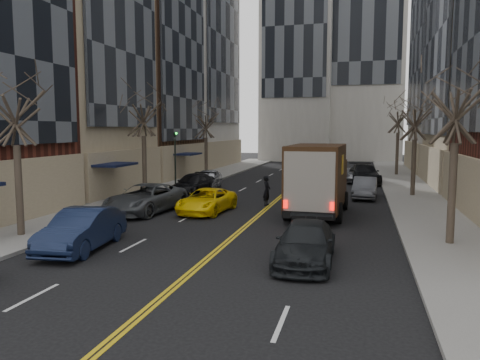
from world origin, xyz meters
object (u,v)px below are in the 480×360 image
object	(u,v)px
ups_truck	(318,180)
observer_sedan	(305,243)
taxi	(207,201)
pedestrian	(267,191)

from	to	relation	value
ups_truck	observer_sedan	world-z (taller)	ups_truck
observer_sedan	taxi	distance (m)	10.70
pedestrian	taxi	bearing A→B (deg)	145.46
observer_sedan	taxi	size ratio (longest dim) A/B	1.01
taxi	observer_sedan	bearing A→B (deg)	-48.42
ups_truck	observer_sedan	xyz separation A→B (m)	(0.39, -9.16, -1.24)
pedestrian	ups_truck	bearing A→B (deg)	-120.54
ups_truck	pedestrian	xyz separation A→B (m)	(-3.28, 2.52, -1.02)
observer_sedan	ups_truck	bearing A→B (deg)	91.67
ups_truck	observer_sedan	bearing A→B (deg)	-85.35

